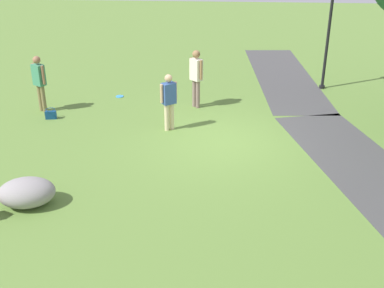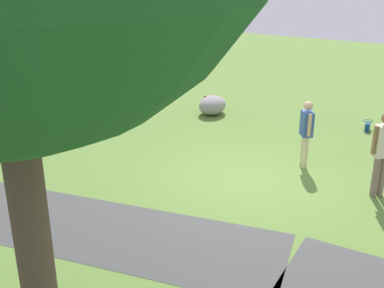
# 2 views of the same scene
# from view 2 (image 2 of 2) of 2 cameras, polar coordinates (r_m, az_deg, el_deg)

# --- Properties ---
(ground_plane) EXTENTS (48.00, 48.00, 0.00)m
(ground_plane) POSITION_cam_2_polar(r_m,az_deg,el_deg) (10.38, 6.78, -4.68)
(ground_plane) COLOR olive
(footpath_segment_mid) EXTENTS (8.26, 4.02, 0.01)m
(footpath_segment_mid) POSITION_cam_2_polar(r_m,az_deg,el_deg) (8.99, -14.82, -9.46)
(footpath_segment_mid) COLOR #444444
(footpath_segment_mid) RESTS_ON ground
(lawn_boulder) EXTENTS (1.05, 1.30, 0.60)m
(lawn_boulder) POSITION_cam_2_polar(r_m,az_deg,el_deg) (15.19, 2.53, 4.82)
(lawn_boulder) COLOR gray
(lawn_boulder) RESTS_ON ground
(man_near_boulder) EXTENTS (0.41, 0.43, 1.61)m
(man_near_boulder) POSITION_cam_2_polar(r_m,az_deg,el_deg) (11.13, 13.94, 1.74)
(man_near_boulder) COLOR beige
(man_near_boulder) RESTS_ON ground
(passerby_on_path) EXTENTS (0.42, 0.43, 1.82)m
(passerby_on_path) POSITION_cam_2_polar(r_m,az_deg,el_deg) (10.04, 22.53, -0.46)
(passerby_on_path) COLOR #7F675F
(passerby_on_path) RESTS_ON ground
(handbag_on_grass) EXTENTS (0.31, 0.33, 0.31)m
(handbag_on_grass) POSITION_cam_2_polar(r_m,az_deg,el_deg) (14.53, 20.87, 2.08)
(handbag_on_grass) COLOR navy
(handbag_on_grass) RESTS_ON ground
(backpack_by_boulder) EXTENTS (0.34, 0.34, 0.40)m
(backpack_by_boulder) POSITION_cam_2_polar(r_m,az_deg,el_deg) (16.04, 2.05, 5.27)
(backpack_by_boulder) COLOR brown
(backpack_by_boulder) RESTS_ON ground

